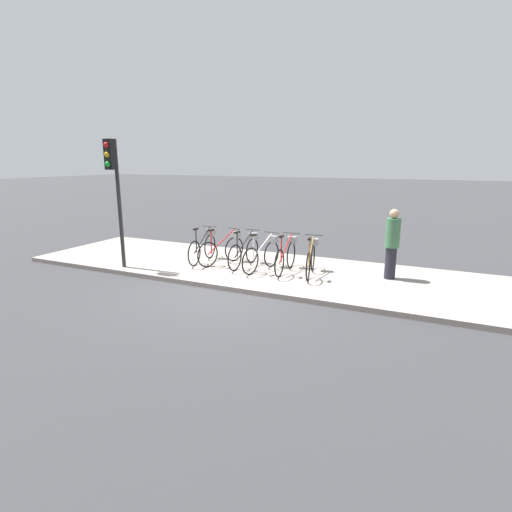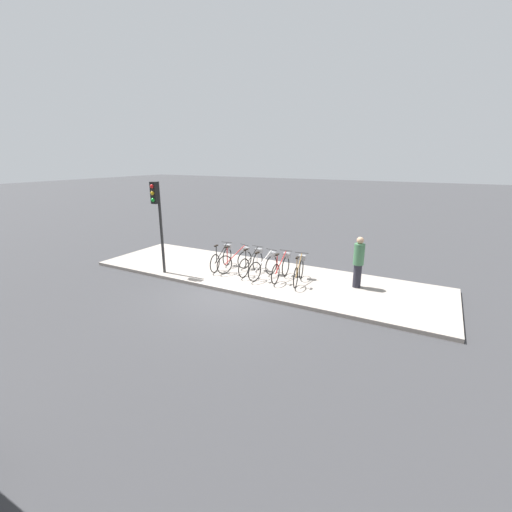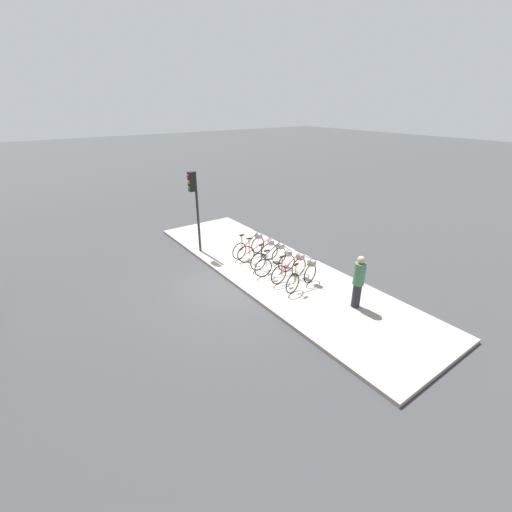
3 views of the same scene
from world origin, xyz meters
name	(u,v)px [view 1 (image 1 of 3)]	position (x,y,z in m)	size (l,w,h in m)	color
ground_plane	(221,291)	(0.00, 0.00, 0.00)	(120.00, 120.00, 0.00)	#38383A
sidewalk	(255,269)	(0.00, 1.84, 0.06)	(12.94, 3.68, 0.12)	#9E9389
parked_bicycle_0	(204,246)	(-1.59, 1.81, 0.57)	(0.46, 1.66, 1.02)	black
parked_bicycle_1	(224,248)	(-0.94, 1.81, 0.57)	(0.68, 1.58, 1.02)	black
parked_bicycle_2	(245,250)	(-0.29, 1.84, 0.57)	(0.46, 1.66, 1.02)	black
parked_bicycle_3	(263,253)	(0.32, 1.66, 0.57)	(0.49, 1.64, 1.02)	black
parked_bicycle_4	(287,254)	(0.92, 1.79, 0.57)	(0.46, 1.66, 1.02)	black
parked_bicycle_5	(311,257)	(1.59, 1.76, 0.57)	(0.48, 1.64, 1.02)	black
pedestrian	(392,243)	(3.44, 2.24, 1.01)	(0.34, 0.34, 1.70)	#23232D
traffic_light	(114,177)	(-3.22, 0.24, 2.52)	(0.24, 0.40, 3.33)	#2D2D2D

